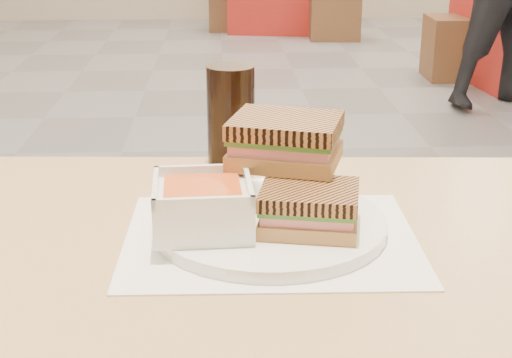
{
  "coord_description": "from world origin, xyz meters",
  "views": [
    {
      "loc": [
        -0.03,
        -2.79,
        1.11
      ],
      "look_at": [
        0.01,
        -2.0,
        0.82
      ],
      "focal_mm": 52.28,
      "sensor_mm": 36.0,
      "label": 1
    }
  ],
  "objects_px": {
    "panini_lower": "(309,208)",
    "cola_glass": "(231,117)",
    "plate": "(270,224)",
    "bg_chair_2r": "(334,11)",
    "bg_chair_1l": "(454,48)",
    "main_table": "(344,350)",
    "bg_chair_2l": "(229,7)",
    "soup_bowl": "(203,207)"
  },
  "relations": [
    {
      "from": "bg_chair_2l",
      "to": "bg_chair_2r",
      "type": "distance_m",
      "value": 1.06
    },
    {
      "from": "plate",
      "to": "panini_lower",
      "type": "height_order",
      "value": "panini_lower"
    },
    {
      "from": "main_table",
      "to": "bg_chair_2l",
      "type": "xyz_separation_m",
      "value": [
        -0.03,
        6.38,
        -0.42
      ]
    },
    {
      "from": "main_table",
      "to": "soup_bowl",
      "type": "bearing_deg",
      "value": 161.15
    },
    {
      "from": "plate",
      "to": "panini_lower",
      "type": "xyz_separation_m",
      "value": [
        0.04,
        -0.03,
        0.03
      ]
    },
    {
      "from": "main_table",
      "to": "bg_chair_1l",
      "type": "height_order",
      "value": "main_table"
    },
    {
      "from": "panini_lower",
      "to": "cola_glass",
      "type": "distance_m",
      "value": 0.29
    },
    {
      "from": "plate",
      "to": "bg_chair_2l",
      "type": "xyz_separation_m",
      "value": [
        0.05,
        6.31,
        -0.55
      ]
    },
    {
      "from": "cola_glass",
      "to": "bg_chair_2r",
      "type": "xyz_separation_m",
      "value": [
        1.0,
        5.53,
        -0.58
      ]
    },
    {
      "from": "bg_chair_1l",
      "to": "bg_chair_2l",
      "type": "bearing_deg",
      "value": 124.32
    },
    {
      "from": "main_table",
      "to": "bg_chair_2l",
      "type": "bearing_deg",
      "value": 90.26
    },
    {
      "from": "plate",
      "to": "panini_lower",
      "type": "distance_m",
      "value": 0.06
    },
    {
      "from": "soup_bowl",
      "to": "main_table",
      "type": "bearing_deg",
      "value": -18.85
    },
    {
      "from": "bg_chair_2r",
      "to": "main_table",
      "type": "bearing_deg",
      "value": -98.58
    },
    {
      "from": "plate",
      "to": "cola_glass",
      "type": "relative_size",
      "value": 1.85
    },
    {
      "from": "panini_lower",
      "to": "bg_chair_2r",
      "type": "distance_m",
      "value": 5.91
    },
    {
      "from": "panini_lower",
      "to": "cola_glass",
      "type": "relative_size",
      "value": 0.84
    },
    {
      "from": "bg_chair_2l",
      "to": "panini_lower",
      "type": "bearing_deg",
      "value": -90.08
    },
    {
      "from": "cola_glass",
      "to": "bg_chair_2r",
      "type": "bearing_deg",
      "value": 79.71
    },
    {
      "from": "plate",
      "to": "bg_chair_1l",
      "type": "xyz_separation_m",
      "value": [
        1.53,
        4.13,
        -0.55
      ]
    },
    {
      "from": "bg_chair_2r",
      "to": "bg_chair_2l",
      "type": "bearing_deg",
      "value": 149.93
    },
    {
      "from": "main_table",
      "to": "bg_chair_1l",
      "type": "relative_size",
      "value": 3.0
    },
    {
      "from": "bg_chair_1l",
      "to": "bg_chair_2l",
      "type": "relative_size",
      "value": 0.97
    },
    {
      "from": "main_table",
      "to": "soup_bowl",
      "type": "xyz_separation_m",
      "value": [
        -0.16,
        0.05,
        0.16
      ]
    },
    {
      "from": "main_table",
      "to": "bg_chair_2r",
      "type": "bearing_deg",
      "value": 81.42
    },
    {
      "from": "main_table",
      "to": "cola_glass",
      "type": "height_order",
      "value": "cola_glass"
    },
    {
      "from": "soup_bowl",
      "to": "cola_glass",
      "type": "height_order",
      "value": "cola_glass"
    },
    {
      "from": "bg_chair_1l",
      "to": "plate",
      "type": "bearing_deg",
      "value": -110.35
    },
    {
      "from": "main_table",
      "to": "plate",
      "type": "relative_size",
      "value": 4.51
    },
    {
      "from": "bg_chair_1l",
      "to": "main_table",
      "type": "bearing_deg",
      "value": -109.03
    },
    {
      "from": "panini_lower",
      "to": "cola_glass",
      "type": "bearing_deg",
      "value": 106.89
    },
    {
      "from": "soup_bowl",
      "to": "cola_glass",
      "type": "distance_m",
      "value": 0.27
    },
    {
      "from": "main_table",
      "to": "plate",
      "type": "height_order",
      "value": "plate"
    },
    {
      "from": "bg_chair_2r",
      "to": "plate",
      "type": "bearing_deg",
      "value": -99.48
    },
    {
      "from": "plate",
      "to": "bg_chair_2l",
      "type": "distance_m",
      "value": 6.33
    },
    {
      "from": "main_table",
      "to": "panini_lower",
      "type": "height_order",
      "value": "panini_lower"
    },
    {
      "from": "bg_chair_2r",
      "to": "panini_lower",
      "type": "bearing_deg",
      "value": -99.02
    },
    {
      "from": "main_table",
      "to": "bg_chair_2r",
      "type": "xyz_separation_m",
      "value": [
        0.88,
        5.86,
        -0.4
      ]
    },
    {
      "from": "bg_chair_1l",
      "to": "bg_chair_2r",
      "type": "bearing_deg",
      "value": 109.12
    },
    {
      "from": "plate",
      "to": "main_table",
      "type": "bearing_deg",
      "value": -44.47
    },
    {
      "from": "panini_lower",
      "to": "bg_chair_2l",
      "type": "relative_size",
      "value": 0.29
    },
    {
      "from": "bg_chair_1l",
      "to": "bg_chair_2r",
      "type": "distance_m",
      "value": 1.74
    }
  ]
}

